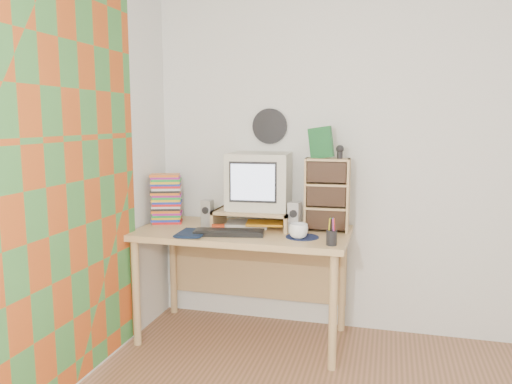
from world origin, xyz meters
The scene contains 19 objects.
back_wall centered at (0.00, 1.75, 1.25)m, with size 3.50×3.50×0.00m, color white.
curtain centered at (-1.71, 0.48, 1.15)m, with size 2.20×2.20×0.00m, color #C04F1B.
wall_disc centered at (-0.93, 1.73, 1.43)m, with size 0.25×0.25×0.02m, color black.
desk centered at (-1.03, 1.44, 0.62)m, with size 1.40×0.70×0.75m.
monitor_riser centered at (-0.98, 1.48, 0.84)m, with size 0.52×0.30×0.12m.
crt_monitor centered at (-0.96, 1.53, 1.06)m, with size 0.40×0.40×0.38m, color beige.
speaker_left centered at (-1.29, 1.41, 0.84)m, with size 0.07×0.07×0.19m, color #A8A8AD.
speaker_right centered at (-0.69, 1.41, 0.85)m, with size 0.07×0.07×0.20m, color #A8A8AD.
keyboard centered at (-1.07, 1.22, 0.76)m, with size 0.44×0.15×0.03m, color black.
dvd_stack centered at (-1.62, 1.47, 0.89)m, with size 0.20×0.14×0.28m, color brown, non-canonical shape.
cd_rack centered at (-0.49, 1.51, 0.99)m, with size 0.29×0.15×0.48m, color #D6B470.
mug centered at (-0.63, 1.24, 0.80)m, with size 0.12×0.12×0.09m, color white.
diary centered at (-1.38, 1.16, 0.77)m, with size 0.21×0.16×0.04m, color #0E1C36.
mousepad centered at (-0.61, 1.28, 0.75)m, with size 0.21×0.21×0.00m, color #101636.
pen_cup centered at (-0.41, 1.13, 0.81)m, with size 0.06×0.06×0.12m, color black, non-canonical shape.
papers centered at (-0.98, 1.49, 0.77)m, with size 0.28×0.21×0.04m, color beige, non-canonical shape.
red_box centered at (-1.18, 1.31, 0.77)m, with size 0.08×0.05×0.04m, color red.
game_box centered at (-0.54, 1.53, 1.33)m, with size 0.16×0.03×0.20m, color #1B602E.
webcam centered at (-0.41, 1.51, 1.27)m, with size 0.05×0.05×0.09m, color black, non-canonical shape.
Camera 1 is at (-0.10, -1.73, 1.48)m, focal length 35.00 mm.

